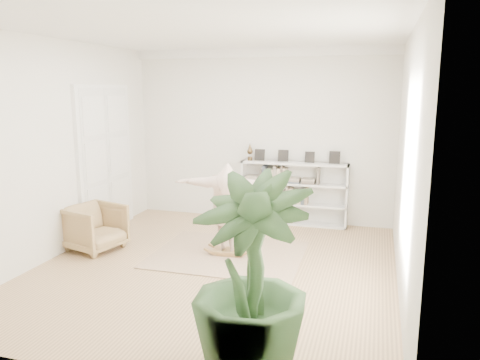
# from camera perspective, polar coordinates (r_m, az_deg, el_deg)

# --- Properties ---
(floor) EXTENTS (6.00, 6.00, 0.00)m
(floor) POSITION_cam_1_polar(r_m,az_deg,el_deg) (7.54, -3.06, -10.64)
(floor) COLOR #906D4A
(floor) RESTS_ON ground
(room_shell) EXTENTS (6.00, 6.00, 6.00)m
(room_shell) POSITION_cam_1_polar(r_m,az_deg,el_deg) (9.85, 2.65, 15.28)
(room_shell) COLOR silver
(room_shell) RESTS_ON floor
(doors) EXTENTS (0.09, 1.78, 2.92)m
(doors) POSITION_cam_1_polar(r_m,az_deg,el_deg) (9.48, -16.04, 2.24)
(doors) COLOR white
(doors) RESTS_ON floor
(bookshelf) EXTENTS (2.20, 0.35, 1.64)m
(bookshelf) POSITION_cam_1_polar(r_m,az_deg,el_deg) (9.79, 6.56, -1.69)
(bookshelf) COLOR silver
(bookshelf) RESTS_ON floor
(armchair) EXTENTS (1.07, 1.05, 0.80)m
(armchair) POSITION_cam_1_polar(r_m,az_deg,el_deg) (8.60, -17.26, -5.55)
(armchair) COLOR tan
(armchair) RESTS_ON floor
(rug) EXTENTS (2.53, 2.04, 0.02)m
(rug) POSITION_cam_1_polar(r_m,az_deg,el_deg) (8.07, -1.44, -9.05)
(rug) COLOR tan
(rug) RESTS_ON floor
(rocker_board) EXTENTS (0.54, 0.33, 0.11)m
(rocker_board) POSITION_cam_1_polar(r_m,az_deg,el_deg) (8.05, -1.44, -8.64)
(rocker_board) COLOR olive
(rocker_board) RESTS_ON rug
(person) EXTENTS (1.84, 0.53, 1.49)m
(person) POSITION_cam_1_polar(r_m,az_deg,el_deg) (7.81, -1.47, -3.06)
(person) COLOR #C5A794
(person) RESTS_ON rocker_board
(houseplant) EXTENTS (1.32, 1.32, 2.02)m
(houseplant) POSITION_cam_1_polar(r_m,az_deg,el_deg) (4.55, 1.25, -11.90)
(houseplant) COLOR #2E4F27
(houseplant) RESTS_ON floor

